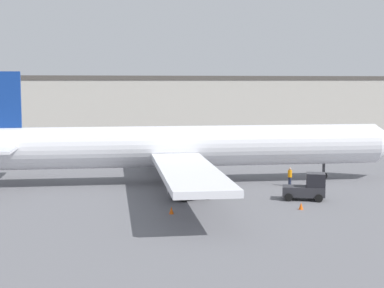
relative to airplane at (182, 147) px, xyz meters
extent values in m
plane|color=slate|center=(0.93, -0.17, -3.48)|extent=(400.00, 400.00, 0.00)
cube|color=#ADA89E|center=(9.66, 46.67, 1.48)|extent=(86.35, 12.14, 9.92)
cube|color=#47423D|center=(9.66, 46.67, 6.79)|extent=(86.35, 12.39, 0.70)
cylinder|color=white|center=(0.93, -0.17, 0.08)|extent=(37.09, 10.48, 3.92)
cube|color=white|center=(1.16, 11.40, -0.61)|extent=(7.73, 19.40, 0.50)
cube|color=white|center=(-2.93, -11.08, -0.61)|extent=(7.73, 19.40, 0.50)
cylinder|color=#939399|center=(0.65, 8.61, -1.91)|extent=(3.02, 2.28, 1.82)
cylinder|color=#939399|center=(-2.42, -8.28, -1.91)|extent=(3.02, 2.28, 1.82)
cube|color=navy|center=(-16.49, 3.00, 4.62)|extent=(3.62, 1.00, 5.17)
cube|color=white|center=(-15.72, 7.25, 0.47)|extent=(4.32, 5.26, 0.24)
cylinder|color=#38383D|center=(14.03, -2.55, -2.68)|extent=(0.28, 0.28, 1.60)
cylinder|color=black|center=(14.03, -2.55, -3.13)|extent=(0.75, 0.47, 0.70)
cylinder|color=#38383D|center=(-1.34, -2.35, -2.68)|extent=(0.28, 0.28, 1.60)
cylinder|color=black|center=(-1.34, -2.35, -3.03)|extent=(0.95, 0.51, 0.90)
cylinder|color=#38383D|center=(-0.43, 2.67, -2.68)|extent=(0.28, 0.28, 1.60)
cylinder|color=black|center=(-0.43, 2.67, -3.03)|extent=(0.95, 0.51, 0.90)
cylinder|color=#1E2338|center=(9.06, -4.86, -3.06)|extent=(0.28, 0.28, 0.84)
cylinder|color=orange|center=(9.06, -4.86, -2.31)|extent=(0.38, 0.38, 0.66)
sphere|color=tan|center=(9.06, -4.86, -1.86)|extent=(0.24, 0.24, 0.24)
cube|color=#2D2D33|center=(7.13, -10.97, -2.75)|extent=(3.79, 2.99, 0.80)
cube|color=black|center=(7.99, -11.42, -1.78)|extent=(2.00, 1.96, 1.14)
cylinder|color=black|center=(7.84, -12.23, -3.15)|extent=(0.71, 0.55, 0.66)
cylinder|color=black|center=(8.57, -10.83, -3.15)|extent=(0.71, 0.55, 0.66)
cylinder|color=black|center=(5.69, -11.12, -3.15)|extent=(0.71, 0.55, 0.66)
cylinder|color=black|center=(6.42, -9.72, -3.15)|extent=(0.71, 0.55, 0.66)
cube|color=#2D2D33|center=(-1.62, -7.74, -2.82)|extent=(3.38, 2.22, 0.68)
cube|color=black|center=(-0.75, -7.58, -2.00)|extent=(1.62, 1.75, 0.97)
cube|color=#333333|center=(-2.17, -7.84, -1.88)|extent=(2.13, 1.51, 0.75)
cylinder|color=black|center=(-0.39, -8.38, -3.16)|extent=(0.68, 0.39, 0.64)
cylinder|color=black|center=(-0.68, -6.71, -3.16)|extent=(0.68, 0.39, 0.64)
cylinder|color=black|center=(-2.55, -8.76, -3.16)|extent=(0.68, 0.39, 0.64)
cylinder|color=black|center=(-2.84, -7.09, -3.16)|extent=(0.68, 0.39, 0.64)
cone|color=#EF590F|center=(-4.74, -12.54, -3.21)|extent=(0.36, 0.36, 0.55)
cone|color=#EF590F|center=(5.15, -14.19, -3.21)|extent=(0.36, 0.36, 0.55)
camera|label=1|loc=(-16.64, -53.68, 6.42)|focal=55.00mm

